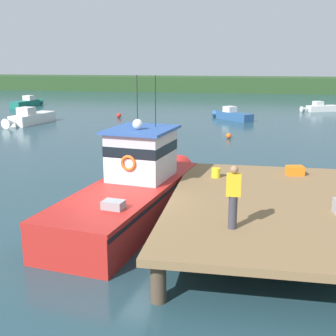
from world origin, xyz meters
TOP-DOWN VIEW (x-y plane):
  - ground_plane at (0.00, 0.00)m, footprint 200.00×200.00m
  - dock at (4.80, 0.00)m, footprint 6.00×9.00m
  - main_fishing_boat at (0.29, 1.29)m, footprint 3.79×9.97m
  - crate_single_by_cleat at (5.84, 3.31)m, footprint 0.69×0.57m
  - bait_bucket at (3.00, 2.47)m, footprint 0.32×0.32m
  - deckhand_by_the_boat at (3.76, -2.36)m, footprint 0.36×0.22m
  - moored_boat_off_the_point at (2.73, 27.01)m, footprint 3.88×3.90m
  - moored_boat_mid_harbor at (-13.90, 21.24)m, footprint 2.26×5.80m
  - moored_boat_far_right at (11.54, 34.95)m, footprint 4.15×2.52m
  - moored_boat_outer_mooring at (-20.72, 33.89)m, footprint 1.88×5.01m
  - mooring_buoy_inshore at (2.86, 17.29)m, footprint 0.37×0.37m
  - mooring_buoy_spare_mooring at (-7.69, 26.48)m, footprint 0.43×0.43m
  - far_shoreline at (0.00, 62.00)m, footprint 120.00×8.00m

SIDE VIEW (x-z plane):
  - ground_plane at x=0.00m, z-range 0.00..0.00m
  - mooring_buoy_inshore at x=2.86m, z-range 0.00..0.37m
  - mooring_buoy_spare_mooring at x=-7.69m, z-range 0.00..0.43m
  - moored_boat_far_right at x=11.54m, z-range -0.17..0.90m
  - moored_boat_off_the_point at x=2.73m, z-range -0.18..0.98m
  - moored_boat_outer_mooring at x=-20.72m, z-range -0.20..1.06m
  - moored_boat_mid_harbor at x=-13.90m, z-range -0.23..1.22m
  - main_fishing_boat at x=0.29m, z-range -1.39..3.41m
  - dock at x=4.80m, z-range 0.47..1.67m
  - far_shoreline at x=0.00m, z-range 0.00..2.40m
  - crate_single_by_cleat at x=5.84m, z-range 1.20..1.54m
  - bait_bucket at x=3.00m, z-range 1.20..1.54m
  - deckhand_by_the_boat at x=3.76m, z-range 1.24..2.87m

